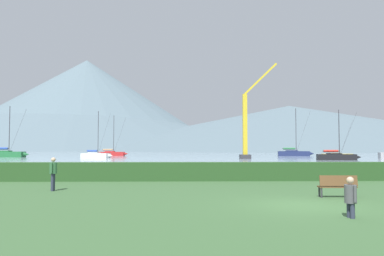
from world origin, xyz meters
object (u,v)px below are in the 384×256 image
Objects in this scene: sailboat_slip_5 at (112,153)px; person_standing_walker at (53,171)px; park_bench_under_tree at (338,185)px; sailboat_slip_1 at (96,155)px; sailboat_slip_3 at (337,156)px; sailboat_slip_4 at (337,156)px; sailboat_slip_7 at (6,154)px; sailboat_slip_6 at (294,153)px; dock_crane at (246,129)px; person_seated_viewer at (350,195)px.

sailboat_slip_5 is 81.70m from person_standing_walker.
sailboat_slip_1 is at bearing 113.89° from park_bench_under_tree.
sailboat_slip_4 is (4.04, 9.89, -0.05)m from sailboat_slip_3.
sailboat_slip_7 is at bearing 116.97° from person_standing_walker.
sailboat_slip_3 is 0.83× the size of sailboat_slip_5.
sailboat_slip_6 is at bearing 9.84° from sailboat_slip_7.
park_bench_under_tree is at bearing -102.16° from sailboat_slip_3.
sailboat_slip_1 reaches higher than park_bench_under_tree.
sailboat_slip_4 is at bearing -73.78° from sailboat_slip_6.
park_bench_under_tree is 57.82m from dock_crane.
sailboat_slip_1 is 0.94× the size of sailboat_slip_5.
sailboat_slip_6 is (1.80, 31.62, 0.14)m from sailboat_slip_3.
person_seated_viewer reaches higher than park_bench_under_tree.
dock_crane is (50.85, -13.20, 4.94)m from sailboat_slip_7.
sailboat_slip_4 is 54.12m from sailboat_slip_5.
sailboat_slip_7 is at bearing -177.80° from sailboat_slip_1.
park_bench_under_tree is (-21.56, -81.09, -0.21)m from sailboat_slip_6.
sailboat_slip_7 is at bearing 165.45° from dock_crane.
sailboat_slip_5 is 91.54m from person_seated_viewer.
person_seated_viewer is (-25.35, -64.20, 0.14)m from sailboat_slip_4.
person_seated_viewer is (-21.32, -54.31, 0.08)m from sailboat_slip_3.
sailboat_slip_5 is 24.59m from sailboat_slip_7.
sailboat_slip_1 reaches higher than person_seated_viewer.
sailboat_slip_7 is 6.94× the size of park_bench_under_tree.
park_bench_under_tree is at bearing -10.91° from person_standing_walker.
person_standing_walker is at bearing -81.23° from sailboat_slip_5.
sailboat_slip_7 is (-69.01, 11.15, 0.20)m from sailboat_slip_4.
sailboat_slip_3 is 5.30× the size of park_bench_under_tree.
sailboat_slip_3 is at bearing 59.15° from person_seated_viewer.
sailboat_slip_7 is (-20.71, -13.26, 0.12)m from sailboat_slip_5.
sailboat_slip_6 is (46.06, -2.68, 0.11)m from sailboat_slip_5.
dock_crane is (30.08, -7.86, 5.12)m from sailboat_slip_1.
dock_crane is at bearing 72.59° from person_standing_walker.
sailboat_slip_6 is (46.00, 15.92, 0.17)m from sailboat_slip_1.
sailboat_slip_1 reaches higher than sailboat_slip_3.
person_standing_walker is (11.46, -80.89, 0.34)m from sailboat_slip_5.
dock_crane is (-18.16, -2.05, 5.15)m from sailboat_slip_4.
sailboat_slip_4 reaches higher than person_seated_viewer.
person_seated_viewer is (-23.12, -85.93, -0.06)m from sailboat_slip_6.
dock_crane reaches higher than sailboat_slip_5.
park_bench_under_tree is 1.30× the size of person_seated_viewer.
park_bench_under_tree is at bearing -56.50° from sailboat_slip_7.
sailboat_slip_1 is 31.50m from dock_crane.
person_seated_viewer is (43.66, -75.35, -0.07)m from sailboat_slip_7.
sailboat_slip_4 is 63.95m from park_bench_under_tree.
sailboat_slip_3 reaches higher than person_seated_viewer.
sailboat_slip_5 is (-0.06, 18.61, 0.06)m from sailboat_slip_1.
dock_crane is at bearing 73.98° from person_seated_viewer.
person_seated_viewer is at bearing -96.60° from dock_crane.
sailboat_slip_7 reaches higher than sailboat_slip_4.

